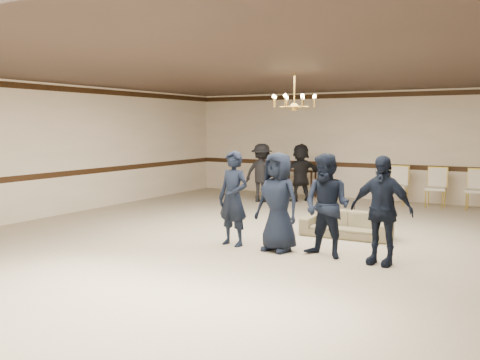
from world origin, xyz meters
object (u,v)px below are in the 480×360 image
object	(u,v)px
chandelier	(294,90)
boy_c	(327,206)
boy_d	(381,210)
banquet_chair_mid	(436,188)
banquet_chair_right	(476,190)
adult_mid	(300,172)
banquet_chair_left	(398,186)
boy_a	(233,198)
console_table	(300,183)
boy_b	(278,202)
adult_left	(262,173)
settee	(346,224)

from	to	relation	value
chandelier	boy_c	bearing A→B (deg)	-47.86
boy_d	banquet_chair_mid	world-z (taller)	boy_d
chandelier	banquet_chair_right	world-z (taller)	chandelier
adult_mid	banquet_chair_left	world-z (taller)	adult_mid
boy_c	banquet_chair_right	distance (m)	6.71
chandelier	adult_mid	bearing A→B (deg)	111.64
boy_d	adult_mid	bearing A→B (deg)	130.16
boy_a	banquet_chair_left	world-z (taller)	boy_a
banquet_chair_left	banquet_chair_right	world-z (taller)	same
banquet_chair_left	console_table	bearing A→B (deg)	177.36
chandelier	banquet_chair_left	bearing A→B (deg)	80.96
boy_c	boy_d	bearing A→B (deg)	11.64
banquet_chair_mid	boy_b	bearing A→B (deg)	-107.89
boy_a	adult_left	size ratio (longest dim) A/B	1.03
boy_d	adult_left	distance (m)	7.08
banquet_chair_right	banquet_chair_left	bearing A→B (deg)	-179.55
console_table	boy_b	bearing A→B (deg)	-73.76
adult_mid	banquet_chair_right	size ratio (longest dim) A/B	1.58
boy_a	adult_left	bearing A→B (deg)	120.53
boy_c	console_table	distance (m)	7.52
settee	banquet_chair_left	size ratio (longest dim) A/B	1.64
boy_c	adult_left	size ratio (longest dim) A/B	1.03
boy_d	console_table	world-z (taller)	boy_d
chandelier	boy_a	bearing A→B (deg)	-114.44
boy_d	banquet_chair_mid	size ratio (longest dim) A/B	1.64
boy_d	banquet_chair_left	size ratio (longest dim) A/B	1.64
boy_a	banquet_chair_right	xyz separation A→B (m)	(3.43, 6.51, -0.34)
boy_b	boy_d	bearing A→B (deg)	10.06
banquet_chair_left	chandelier	bearing A→B (deg)	-97.87
boy_d	adult_mid	distance (m)	7.07
boy_c	console_table	xyz separation A→B (m)	(-3.37, 6.71, -0.45)
boy_b	banquet_chair_left	world-z (taller)	boy_b
chandelier	boy_c	distance (m)	2.69
chandelier	banquet_chair_mid	size ratio (longest dim) A/B	0.89
boy_b	boy_c	distance (m)	0.90
chandelier	boy_d	distance (m)	3.19
boy_b	boy_d	distance (m)	1.80
boy_a	console_table	xyz separation A→B (m)	(-1.57, 6.71, -0.45)
boy_b	adult_left	bearing A→B (deg)	130.16
boy_c	settee	xyz separation A→B (m)	(-0.24, 1.72, -0.61)
adult_mid	console_table	distance (m)	0.98
boy_a	banquet_chair_left	xyz separation A→B (m)	(1.43, 6.51, -0.34)
adult_mid	banquet_chair_right	distance (m)	4.69
settee	console_table	distance (m)	5.89
boy_d	boy_b	bearing A→B (deg)	-173.40
chandelier	settee	xyz separation A→B (m)	(0.96, 0.40, -2.62)
boy_b	settee	distance (m)	1.94
banquet_chair_left	settee	bearing A→B (deg)	-87.18
chandelier	boy_b	xyz separation A→B (m)	(0.30, -1.32, -2.01)
banquet_chair_mid	banquet_chair_right	distance (m)	1.00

